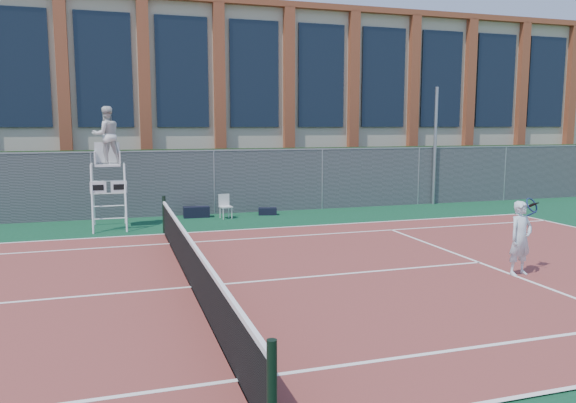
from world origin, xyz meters
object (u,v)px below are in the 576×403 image
object	(u,v)px
umpire_chair	(107,139)
tennis_player	(521,238)
plastic_chair	(225,204)
steel_pole	(435,146)

from	to	relation	value
umpire_chair	tennis_player	world-z (taller)	umpire_chair
umpire_chair	tennis_player	bearing A→B (deg)	-45.53
plastic_chair	tennis_player	distance (m)	9.94
steel_pole	umpire_chair	size ratio (longest dim) A/B	1.23
umpire_chair	plastic_chair	bearing A→B (deg)	11.65
plastic_chair	tennis_player	bearing A→B (deg)	-63.90
steel_pole	tennis_player	distance (m)	10.73
umpire_chair	plastic_chair	distance (m)	4.33
steel_pole	plastic_chair	bearing A→B (deg)	-173.93
steel_pole	plastic_chair	world-z (taller)	steel_pole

